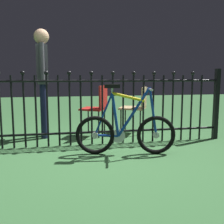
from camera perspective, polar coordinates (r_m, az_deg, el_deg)
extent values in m
plane|color=#356537|center=(3.39, -2.07, -9.79)|extent=(20.00, 20.00, 0.00)
cylinder|color=black|center=(3.98, -22.98, -0.12)|extent=(0.03, 0.03, 1.03)
cylinder|color=black|center=(3.95, -20.72, -0.06)|extent=(0.03, 0.03, 1.03)
cylinder|color=black|center=(3.92, -18.43, 0.00)|extent=(0.03, 0.03, 1.03)
sphere|color=black|center=(3.89, -18.78, 8.02)|extent=(0.06, 0.06, 0.06)
cylinder|color=black|center=(3.90, -16.11, 0.06)|extent=(0.03, 0.03, 1.03)
cylinder|color=black|center=(3.89, -13.78, 0.12)|extent=(0.03, 0.03, 1.03)
sphere|color=black|center=(3.86, -14.05, 8.21)|extent=(0.06, 0.06, 0.06)
cylinder|color=black|center=(3.89, -11.43, 0.18)|extent=(0.03, 0.03, 1.03)
cylinder|color=black|center=(3.89, -9.08, 0.24)|extent=(0.03, 0.03, 1.03)
sphere|color=black|center=(3.86, -9.26, 8.34)|extent=(0.06, 0.06, 0.06)
cylinder|color=black|center=(3.90, -6.74, 0.30)|extent=(0.03, 0.03, 1.03)
cylinder|color=black|center=(3.91, -4.41, 0.36)|extent=(0.03, 0.03, 1.03)
sphere|color=black|center=(3.88, -4.50, 8.42)|extent=(0.06, 0.06, 0.06)
cylinder|color=black|center=(3.93, -2.10, 0.42)|extent=(0.03, 0.03, 1.03)
cylinder|color=black|center=(3.96, 0.18, 0.47)|extent=(0.03, 0.03, 1.03)
sphere|color=black|center=(3.93, 0.18, 8.43)|extent=(0.06, 0.06, 0.06)
cylinder|color=black|center=(3.99, 2.42, 0.53)|extent=(0.03, 0.03, 1.03)
cylinder|color=black|center=(4.03, 4.63, 0.58)|extent=(0.03, 0.03, 1.03)
sphere|color=black|center=(4.00, 4.72, 8.40)|extent=(0.06, 0.06, 0.06)
cylinder|color=black|center=(4.08, 6.79, 0.63)|extent=(0.03, 0.03, 1.03)
cylinder|color=black|center=(4.13, 8.90, 0.68)|extent=(0.03, 0.03, 1.03)
sphere|color=black|center=(4.10, 9.06, 8.31)|extent=(0.06, 0.06, 0.06)
cylinder|color=black|center=(4.18, 10.96, 0.73)|extent=(0.03, 0.03, 1.03)
cylinder|color=black|center=(4.24, 12.96, 0.77)|extent=(0.03, 0.03, 1.03)
sphere|color=black|center=(4.21, 13.19, 8.19)|extent=(0.06, 0.06, 0.06)
cylinder|color=black|center=(4.31, 14.90, 0.81)|extent=(0.03, 0.03, 1.03)
cylinder|color=black|center=(4.38, 16.77, 0.85)|extent=(0.03, 0.03, 1.03)
sphere|color=black|center=(4.35, 17.06, 8.04)|extent=(0.06, 0.06, 0.06)
cylinder|color=black|center=(4.46, 18.59, 0.89)|extent=(0.03, 0.03, 1.03)
cylinder|color=black|center=(3.97, -3.54, -4.36)|extent=(3.94, 0.03, 0.03)
cylinder|color=black|center=(3.88, -3.64, 6.74)|extent=(3.94, 0.03, 0.03)
cube|color=black|center=(4.59, 21.60, 1.59)|extent=(0.07, 0.07, 1.14)
torus|color=black|center=(3.47, -3.69, -5.02)|extent=(0.51, 0.14, 0.51)
cylinder|color=silver|center=(3.47, -3.69, -5.02)|extent=(0.09, 0.04, 0.08)
torus|color=black|center=(3.51, 9.51, -4.94)|extent=(0.51, 0.14, 0.51)
cylinder|color=silver|center=(3.51, 9.51, -4.94)|extent=(0.09, 0.04, 0.08)
cylinder|color=navy|center=(3.42, 4.73, -0.03)|extent=(0.43, 0.11, 0.65)
cylinder|color=yellow|center=(3.39, 3.56, 3.25)|extent=(0.42, 0.11, 0.14)
cylinder|color=navy|center=(3.41, 0.70, -0.62)|extent=(0.12, 0.06, 0.57)
cylinder|color=navy|center=(3.46, -1.17, -5.13)|extent=(0.31, 0.08, 0.04)
cylinder|color=navy|center=(3.41, -1.85, -0.52)|extent=(0.25, 0.07, 0.56)
cylinder|color=navy|center=(3.45, 8.84, 0.08)|extent=(0.13, 0.05, 0.62)
cylinder|color=silver|center=(3.41, 8.15, 5.07)|extent=(0.03, 0.03, 0.02)
cylinder|color=silver|center=(3.42, 8.15, 4.90)|extent=(0.10, 0.40, 0.03)
cylinder|color=silver|center=(3.38, 0.03, 4.69)|extent=(0.03, 0.03, 0.07)
cube|color=black|center=(3.38, 0.03, 5.63)|extent=(0.21, 0.12, 0.05)
cylinder|color=silver|center=(3.46, 1.36, -5.23)|extent=(0.18, 0.04, 0.18)
cylinder|color=black|center=(4.47, -6.61, -2.53)|extent=(0.02, 0.02, 0.45)
cylinder|color=black|center=(4.75, -5.15, -1.89)|extent=(0.02, 0.02, 0.45)
cylinder|color=black|center=(4.36, -2.89, -2.75)|extent=(0.02, 0.02, 0.45)
cylinder|color=black|center=(4.64, -1.63, -2.09)|extent=(0.02, 0.02, 0.45)
cube|color=#A51E19|center=(4.52, -4.10, 0.68)|extent=(0.52, 0.52, 0.03)
cube|color=#A51E19|center=(4.43, -1.92, 3.32)|extent=(0.19, 0.34, 0.37)
cylinder|color=black|center=(4.66, 1.94, -2.13)|extent=(0.02, 0.02, 0.43)
cylinder|color=black|center=(5.00, 2.89, -1.47)|extent=(0.02, 0.02, 0.43)
cylinder|color=black|center=(4.60, 6.12, -2.32)|extent=(0.02, 0.02, 0.43)
cylinder|color=black|center=(4.93, 6.80, -1.63)|extent=(0.02, 0.02, 0.43)
cube|color=tan|center=(4.76, 4.46, 0.88)|extent=(0.58, 0.58, 0.03)
cube|color=tan|center=(4.70, 6.94, 3.21)|extent=(0.21, 0.38, 0.35)
cylinder|color=#191E3F|center=(4.45, -14.51, 0.09)|extent=(0.11, 0.11, 0.89)
cylinder|color=#191E3F|center=(4.61, -14.49, 0.35)|extent=(0.11, 0.11, 0.89)
cube|color=#3F3F47|center=(4.49, -14.84, 9.85)|extent=(0.19, 0.31, 0.63)
cylinder|color=#3F3F47|center=(4.29, -14.90, 10.37)|extent=(0.08, 0.08, 0.60)
cylinder|color=#3F3F47|center=(4.69, -14.81, 10.14)|extent=(0.08, 0.08, 0.60)
sphere|color=tan|center=(4.53, -15.04, 15.50)|extent=(0.24, 0.24, 0.24)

